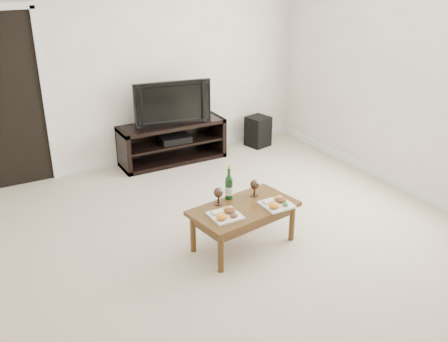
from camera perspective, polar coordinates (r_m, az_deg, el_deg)
floor at (r=4.71m, az=1.67°, el=-9.99°), size 5.50×5.50×0.00m
back_wall at (r=6.59m, az=-10.90°, el=11.70°), size 5.00×0.04×2.60m
doorway at (r=6.31m, az=-24.06°, el=7.01°), size 0.90×0.02×2.05m
media_console at (r=6.77m, az=-5.91°, el=3.29°), size 1.43×0.45×0.55m
television at (r=6.60m, az=-6.11°, el=7.90°), size 1.02×0.29×0.58m
av_receiver at (r=6.76m, az=-5.66°, el=3.70°), size 0.42×0.33×0.08m
subwoofer at (r=7.35m, az=3.90°, el=4.55°), size 0.35×0.35×0.44m
coffee_table at (r=4.81m, az=2.24°, el=-6.32°), size 1.08×0.69×0.42m
plate_left at (r=4.52m, az=0.15°, el=-4.86°), size 0.27×0.27×0.07m
plate_right at (r=4.74m, az=6.04°, el=-3.57°), size 0.27×0.27×0.07m
wine_bottle at (r=4.78m, az=0.57°, el=-1.28°), size 0.07×0.07×0.35m
goblet_left at (r=4.72m, az=-0.64°, el=-2.88°), size 0.09×0.09×0.17m
goblet_right at (r=4.89m, az=3.52°, el=-1.93°), size 0.09×0.09×0.17m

